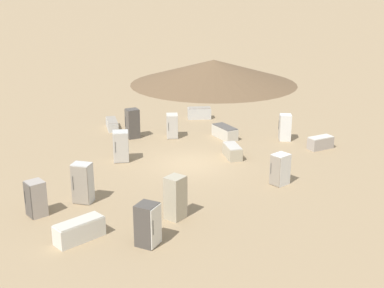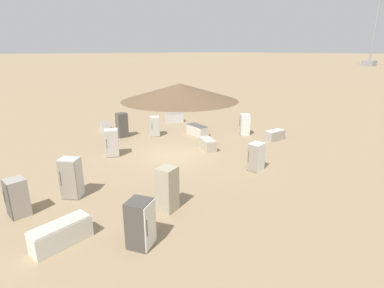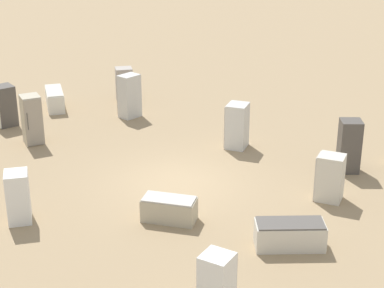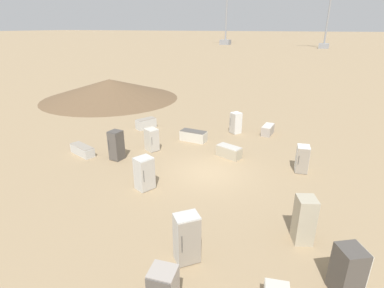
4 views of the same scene
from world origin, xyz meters
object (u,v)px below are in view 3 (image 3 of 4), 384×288
discarded_fridge_9 (290,235)px  discarded_fridge_10 (217,286)px  discarded_fridge_4 (169,209)px  discarded_fridge_8 (129,96)px  discarded_fridge_2 (237,126)px  discarded_fridge_0 (5,106)px  discarded_fridge_7 (124,84)px  discarded_fridge_12 (55,99)px  discarded_fridge_13 (32,120)px  discarded_fridge_5 (18,197)px  discarded_fridge_11 (349,146)px  discarded_fridge_1 (330,178)px

discarded_fridge_9 → discarded_fridge_10: size_ratio=1.18×
discarded_fridge_4 → discarded_fridge_8: 8.95m
discarded_fridge_2 → discarded_fridge_0: bearing=95.2°
discarded_fridge_10 → discarded_fridge_9: bearing=86.4°
discarded_fridge_7 → discarded_fridge_12: 3.03m
discarded_fridge_8 → discarded_fridge_13: size_ratio=0.98×
discarded_fridge_5 → discarded_fridge_9: discarded_fridge_5 is taller
discarded_fridge_12 → discarded_fridge_10: bearing=-81.4°
discarded_fridge_7 → discarded_fridge_9: discarded_fridge_7 is taller
discarded_fridge_4 → discarded_fridge_11: (6.03, 2.91, 0.53)m
discarded_fridge_7 → discarded_fridge_9: size_ratio=0.81×
discarded_fridge_0 → discarded_fridge_10: discarded_fridge_0 is taller
discarded_fridge_2 → discarded_fridge_1: bearing=-129.5°
discarded_fridge_11 → discarded_fridge_13: discarded_fridge_13 is taller
discarded_fridge_13 → discarded_fridge_5: bearing=73.6°
discarded_fridge_1 → discarded_fridge_5: bearing=121.5°
discarded_fridge_0 → discarded_fridge_11: bearing=-145.5°
discarded_fridge_1 → discarded_fridge_10: (-4.01, -5.31, 0.06)m
discarded_fridge_5 → discarded_fridge_8: discarded_fridge_8 is taller
discarded_fridge_0 → discarded_fridge_2: bearing=-140.6°
discarded_fridge_5 → discarded_fridge_9: size_ratio=0.80×
discarded_fridge_8 → discarded_fridge_1: bearing=-96.2°
discarded_fridge_7 → discarded_fridge_12: discarded_fridge_7 is taller
discarded_fridge_11 → discarded_fridge_4: bearing=-148.6°
discarded_fridge_2 → discarded_fridge_8: bearing=71.2°
discarded_fridge_2 → discarded_fridge_13: discarded_fridge_13 is taller
discarded_fridge_10 → discarded_fridge_11: (5.23, 7.33, 0.10)m
discarded_fridge_4 → discarded_fridge_7: discarded_fridge_7 is taller
discarded_fridge_1 → discarded_fridge_11: discarded_fridge_11 is taller
discarded_fridge_0 → discarded_fridge_2: 9.18m
discarded_fridge_1 → discarded_fridge_10: 6.66m
discarded_fridge_1 → discarded_fridge_10: bearing=171.0°
discarded_fridge_2 → discarded_fridge_5: (-6.86, -4.90, -0.07)m
discarded_fridge_7 → discarded_fridge_13: size_ratio=0.83×
discarded_fridge_7 → discarded_fridge_12: size_ratio=0.75×
discarded_fridge_0 → discarded_fridge_11: (12.01, -5.37, 0.08)m
discarded_fridge_1 → discarded_fridge_5: (-8.99, -0.54, 0.02)m
discarded_fridge_5 → discarded_fridge_12: 9.92m
discarded_fridge_1 → discarded_fridge_11: bearing=-3.0°
discarded_fridge_1 → discarded_fridge_8: bearing=64.9°
discarded_fridge_0 → discarded_fridge_8: size_ratio=0.91×
discarded_fridge_4 → discarded_fridge_13: size_ratio=0.92×
discarded_fridge_1 → discarded_fridge_4: 4.91m
discarded_fridge_2 → discarded_fridge_12: 8.62m
discarded_fridge_8 → discarded_fridge_12: bearing=113.1°
discarded_fridge_13 → discarded_fridge_12: bearing=-115.6°
discarded_fridge_7 → discarded_fridge_9: (4.42, -12.66, -0.39)m
discarded_fridge_1 → discarded_fridge_7: (-6.20, 10.08, 0.03)m
discarded_fridge_1 → discarded_fridge_12: bearing=72.3°
discarded_fridge_2 → discarded_fridge_5: 8.43m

